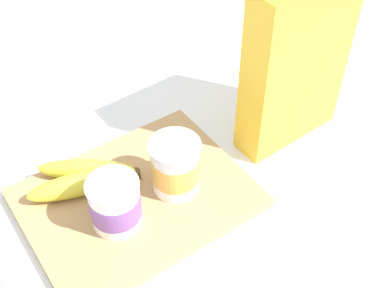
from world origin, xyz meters
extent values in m
plane|color=white|center=(0.00, 0.00, 0.00)|extent=(2.40, 2.40, 0.00)
cube|color=tan|center=(0.00, 0.00, 0.01)|extent=(0.34, 0.26, 0.02)
cube|color=yellow|center=(-0.30, 0.01, 0.14)|extent=(0.19, 0.07, 0.29)
cylinder|color=white|center=(-0.06, 0.02, 0.06)|extent=(0.07, 0.07, 0.09)
cylinder|color=gold|center=(-0.06, 0.02, 0.06)|extent=(0.07, 0.07, 0.04)
cylinder|color=silver|center=(-0.06, 0.02, 0.11)|extent=(0.08, 0.08, 0.00)
cylinder|color=white|center=(0.05, 0.03, 0.06)|extent=(0.07, 0.07, 0.08)
cylinder|color=#7A4C99|center=(0.05, 0.03, 0.06)|extent=(0.07, 0.07, 0.04)
cylinder|color=silver|center=(0.05, 0.03, 0.10)|extent=(0.08, 0.08, 0.00)
ellipsoid|color=yellow|center=(0.04, -0.07, 0.03)|extent=(0.14, 0.12, 0.03)
ellipsoid|color=yellow|center=(0.06, -0.05, 0.04)|extent=(0.17, 0.08, 0.04)
cylinder|color=brown|center=(-0.02, -0.03, 0.03)|extent=(0.01, 0.01, 0.02)
camera|label=1|loc=(0.21, 0.45, 0.60)|focal=46.56mm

